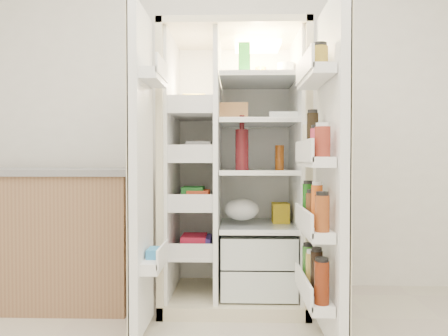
{
  "coord_description": "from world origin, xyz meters",
  "views": [
    {
      "loc": [
        0.09,
        -1.22,
        0.97
      ],
      "look_at": [
        0.02,
        1.25,
        0.91
      ],
      "focal_mm": 34.0,
      "sensor_mm": 36.0,
      "label": 1
    }
  ],
  "objects": [
    {
      "name": "kitchen_counter",
      "position": [
        -1.17,
        1.59,
        0.45
      ],
      "size": [
        1.24,
        0.66,
        0.9
      ],
      "color": "olive",
      "rests_on": "floor"
    },
    {
      "name": "fridge_door",
      "position": [
        0.56,
        0.96,
        0.87
      ],
      "size": [
        0.17,
        0.58,
        1.72
      ],
      "color": "white",
      "rests_on": "floor"
    },
    {
      "name": "refrigerator",
      "position": [
        0.1,
        1.65,
        0.74
      ],
      "size": [
        0.92,
        0.7,
        1.8
      ],
      "color": "beige",
      "rests_on": "floor"
    },
    {
      "name": "wall_back",
      "position": [
        0.0,
        2.0,
        1.35
      ],
      "size": [
        4.0,
        0.02,
        2.7
      ],
      "primitive_type": "cube",
      "color": "white",
      "rests_on": "floor"
    },
    {
      "name": "freezer_door",
      "position": [
        -0.42,
        1.05,
        0.89
      ],
      "size": [
        0.15,
        0.4,
        1.72
      ],
      "color": "white",
      "rests_on": "floor"
    }
  ]
}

